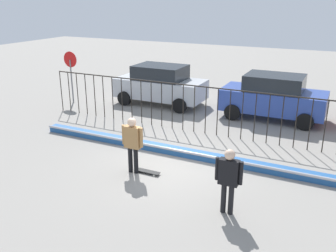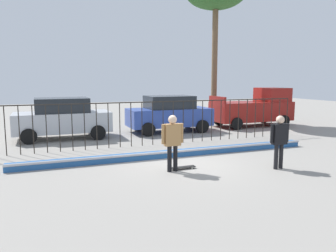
{
  "view_description": "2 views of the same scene",
  "coord_description": "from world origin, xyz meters",
  "px_view_note": "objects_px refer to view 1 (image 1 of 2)",
  "views": [
    {
      "loc": [
        4.59,
        -9.3,
        4.97
      ],
      "look_at": [
        -0.35,
        0.81,
        1.04
      ],
      "focal_mm": 39.62,
      "sensor_mm": 36.0,
      "label": 1
    },
    {
      "loc": [
        -4.38,
        -9.81,
        2.77
      ],
      "look_at": [
        -0.35,
        0.62,
        1.18
      ],
      "focal_mm": 35.61,
      "sensor_mm": 36.0,
      "label": 2
    }
  ],
  "objects_px": {
    "skateboard": "(147,171)",
    "stop_sign": "(71,70)",
    "skateboarder": "(132,140)",
    "parked_car_silver": "(160,84)",
    "camera_operator": "(229,176)",
    "parked_car_blue": "(273,97)"
  },
  "relations": [
    {
      "from": "parked_car_blue",
      "to": "stop_sign",
      "type": "xyz_separation_m",
      "value": [
        -9.42,
        -1.65,
        0.64
      ]
    },
    {
      "from": "parked_car_blue",
      "to": "parked_car_silver",
      "type": "bearing_deg",
      "value": -175.29
    },
    {
      "from": "skateboarder",
      "to": "parked_car_blue",
      "type": "xyz_separation_m",
      "value": [
        2.66,
        7.09,
        -0.05
      ]
    },
    {
      "from": "parked_car_silver",
      "to": "parked_car_blue",
      "type": "relative_size",
      "value": 1.0
    },
    {
      "from": "camera_operator",
      "to": "skateboarder",
      "type": "bearing_deg",
      "value": 32.61
    },
    {
      "from": "skateboarder",
      "to": "parked_car_silver",
      "type": "xyz_separation_m",
      "value": [
        -2.69,
        7.02,
        -0.05
      ]
    },
    {
      "from": "skateboard",
      "to": "parked_car_blue",
      "type": "xyz_separation_m",
      "value": [
        2.26,
        6.98,
        0.91
      ]
    },
    {
      "from": "camera_operator",
      "to": "parked_car_silver",
      "type": "xyz_separation_m",
      "value": [
        -5.87,
        7.93,
        -0.03
      ]
    },
    {
      "from": "camera_operator",
      "to": "skateboard",
      "type": "bearing_deg",
      "value": 28.3
    },
    {
      "from": "skateboarder",
      "to": "skateboard",
      "type": "xyz_separation_m",
      "value": [
        0.4,
        0.12,
        -0.97
      ]
    },
    {
      "from": "parked_car_blue",
      "to": "camera_operator",
      "type": "bearing_deg",
      "value": -82.3
    },
    {
      "from": "skateboard",
      "to": "parked_car_silver",
      "type": "distance_m",
      "value": 7.62
    },
    {
      "from": "parked_car_blue",
      "to": "skateboarder",
      "type": "bearing_deg",
      "value": -106.57
    },
    {
      "from": "skateboarder",
      "to": "camera_operator",
      "type": "distance_m",
      "value": 3.31
    },
    {
      "from": "skateboarder",
      "to": "parked_car_blue",
      "type": "bearing_deg",
      "value": 62.77
    },
    {
      "from": "camera_operator",
      "to": "parked_car_blue",
      "type": "bearing_deg",
      "value": -37.74
    },
    {
      "from": "parked_car_silver",
      "to": "stop_sign",
      "type": "xyz_separation_m",
      "value": [
        -4.07,
        -1.58,
        0.64
      ]
    },
    {
      "from": "parked_car_blue",
      "to": "stop_sign",
      "type": "relative_size",
      "value": 1.72
    },
    {
      "from": "skateboarder",
      "to": "skateboard",
      "type": "bearing_deg",
      "value": 9.54
    },
    {
      "from": "parked_car_silver",
      "to": "skateboarder",
      "type": "bearing_deg",
      "value": -73.41
    },
    {
      "from": "camera_operator",
      "to": "parked_car_silver",
      "type": "bearing_deg",
      "value": -4.97
    },
    {
      "from": "skateboard",
      "to": "stop_sign",
      "type": "xyz_separation_m",
      "value": [
        -7.16,
        5.32,
        1.56
      ]
    }
  ]
}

